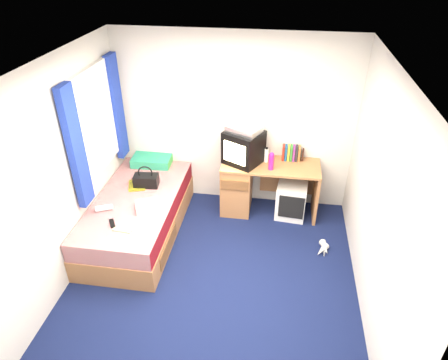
# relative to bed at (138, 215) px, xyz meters

# --- Properties ---
(ground) EXTENTS (3.40, 3.40, 0.00)m
(ground) POSITION_rel_bed_xyz_m (1.10, -0.70, -0.27)
(ground) COLOR #0C1438
(ground) RESTS_ON ground
(room_shell) EXTENTS (3.40, 3.40, 3.40)m
(room_shell) POSITION_rel_bed_xyz_m (1.10, -0.70, 1.18)
(room_shell) COLOR white
(room_shell) RESTS_ON ground
(bed) EXTENTS (1.01, 2.00, 0.54)m
(bed) POSITION_rel_bed_xyz_m (0.00, 0.00, 0.00)
(bed) COLOR #AF7748
(bed) RESTS_ON ground
(pillow) EXTENTS (0.56, 0.37, 0.12)m
(pillow) POSITION_rel_bed_xyz_m (-0.05, 0.86, 0.33)
(pillow) COLOR teal
(pillow) RESTS_ON bed
(desk) EXTENTS (1.30, 0.55, 0.75)m
(desk) POSITION_rel_bed_xyz_m (1.37, 0.74, 0.14)
(desk) COLOR #AF7748
(desk) RESTS_ON ground
(storage_cube) EXTENTS (0.43, 0.43, 0.49)m
(storage_cube) POSITION_rel_bed_xyz_m (1.95, 0.67, -0.02)
(storage_cube) COLOR white
(storage_cube) RESTS_ON ground
(crt_tv) EXTENTS (0.58, 0.57, 0.44)m
(crt_tv) POSITION_rel_bed_xyz_m (1.27, 0.74, 0.70)
(crt_tv) COLOR black
(crt_tv) RESTS_ON desk
(vcr) EXTENTS (0.50, 0.44, 0.08)m
(vcr) POSITION_rel_bed_xyz_m (1.27, 0.74, 0.96)
(vcr) COLOR silver
(vcr) RESTS_ON crt_tv
(book_row) EXTENTS (0.24, 0.13, 0.20)m
(book_row) POSITION_rel_bed_xyz_m (1.90, 0.90, 0.58)
(book_row) COLOR maroon
(book_row) RESTS_ON desk
(picture_frame) EXTENTS (0.03, 0.12, 0.14)m
(picture_frame) POSITION_rel_bed_xyz_m (2.05, 0.93, 0.55)
(picture_frame) COLOR black
(picture_frame) RESTS_ON desk
(pink_water_bottle) EXTENTS (0.08, 0.08, 0.22)m
(pink_water_bottle) POSITION_rel_bed_xyz_m (1.64, 0.60, 0.59)
(pink_water_bottle) COLOR #DC1F82
(pink_water_bottle) RESTS_ON desk
(aerosol_can) EXTENTS (0.06, 0.06, 0.19)m
(aerosol_can) POSITION_rel_bed_xyz_m (1.57, 0.79, 0.58)
(aerosol_can) COLOR white
(aerosol_can) RESTS_ON desk
(handbag) EXTENTS (0.33, 0.21, 0.29)m
(handbag) POSITION_rel_bed_xyz_m (0.05, 0.29, 0.36)
(handbag) COLOR black
(handbag) RESTS_ON bed
(towel) EXTENTS (0.33, 0.31, 0.09)m
(towel) POSITION_rel_bed_xyz_m (0.23, -0.22, 0.32)
(towel) COLOR silver
(towel) RESTS_ON bed
(magazine) EXTENTS (0.29, 0.33, 0.01)m
(magazine) POSITION_rel_bed_xyz_m (-0.08, 0.27, 0.28)
(magazine) COLOR yellow
(magazine) RESTS_ON bed
(water_bottle) EXTENTS (0.21, 0.15, 0.07)m
(water_bottle) POSITION_rel_bed_xyz_m (-0.28, -0.31, 0.31)
(water_bottle) COLOR silver
(water_bottle) RESTS_ON bed
(colour_swatch_fan) EXTENTS (0.23, 0.08, 0.01)m
(colour_swatch_fan) POSITION_rel_bed_xyz_m (0.07, -0.65, 0.28)
(colour_swatch_fan) COLOR gold
(colour_swatch_fan) RESTS_ON bed
(remote_control) EXTENTS (0.12, 0.16, 0.02)m
(remote_control) POSITION_rel_bed_xyz_m (-0.09, -0.55, 0.28)
(remote_control) COLOR black
(remote_control) RESTS_ON bed
(window_assembly) EXTENTS (0.11, 1.42, 1.40)m
(window_assembly) POSITION_rel_bed_xyz_m (-0.45, 0.20, 1.15)
(window_assembly) COLOR silver
(window_assembly) RESTS_ON room_shell
(white_heels) EXTENTS (0.21, 0.29, 0.09)m
(white_heels) POSITION_rel_bed_xyz_m (2.37, -0.04, -0.23)
(white_heels) COLOR silver
(white_heels) RESTS_ON ground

